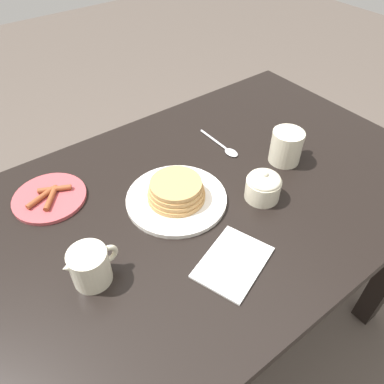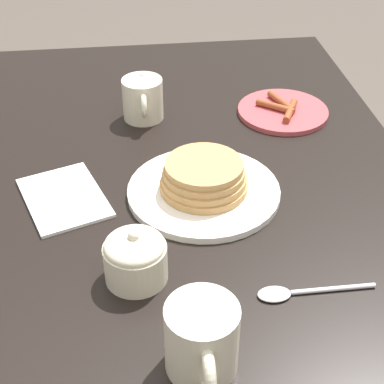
{
  "view_description": "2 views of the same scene",
  "coord_description": "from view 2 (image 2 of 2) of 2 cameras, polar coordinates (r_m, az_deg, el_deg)",
  "views": [
    {
      "loc": [
        -0.42,
        -0.55,
        1.45
      ],
      "look_at": [
        -0.0,
        -0.0,
        0.8
      ],
      "focal_mm": 35.0,
      "sensor_mm": 36.0,
      "label": 1
    },
    {
      "loc": [
        0.75,
        -0.09,
        1.37
      ],
      "look_at": [
        -0.0,
        -0.0,
        0.8
      ],
      "focal_mm": 55.0,
      "sensor_mm": 36.0,
      "label": 2
    }
  ],
  "objects": [
    {
      "name": "dining_table",
      "position": [
        1.05,
        0.09,
        -7.14
      ],
      "size": [
        1.38,
        0.82,
        0.77
      ],
      "color": "black",
      "rests_on": "ground_plane"
    },
    {
      "name": "pancake_plate",
      "position": [
        0.98,
        1.15,
        0.86
      ],
      "size": [
        0.26,
        0.26,
        0.06
      ],
      "color": "white",
      "rests_on": "dining_table"
    },
    {
      "name": "side_plate_bacon",
      "position": [
        1.24,
        8.79,
        7.8
      ],
      "size": [
        0.19,
        0.19,
        0.02
      ],
      "color": "#B2474C",
      "rests_on": "dining_table"
    },
    {
      "name": "coffee_mug",
      "position": [
        0.71,
        0.99,
        -14.16
      ],
      "size": [
        0.12,
        0.09,
        0.1
      ],
      "color": "beige",
      "rests_on": "dining_table"
    },
    {
      "name": "creamer_pitcher",
      "position": [
        1.2,
        -4.8,
        9.09
      ],
      "size": [
        0.12,
        0.08,
        0.09
      ],
      "color": "beige",
      "rests_on": "dining_table"
    },
    {
      "name": "sugar_bowl",
      "position": [
        0.82,
        -5.52,
        -6.28
      ],
      "size": [
        0.09,
        0.09,
        0.09
      ],
      "color": "beige",
      "rests_on": "dining_table"
    },
    {
      "name": "napkin",
      "position": [
        1.01,
        -12.3,
        -0.54
      ],
      "size": [
        0.2,
        0.17,
        0.01
      ],
      "color": "white",
      "rests_on": "dining_table"
    },
    {
      "name": "spoon",
      "position": [
        0.83,
        9.85,
        -9.57
      ],
      "size": [
        0.03,
        0.17,
        0.01
      ],
      "color": "silver",
      "rests_on": "dining_table"
    }
  ]
}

